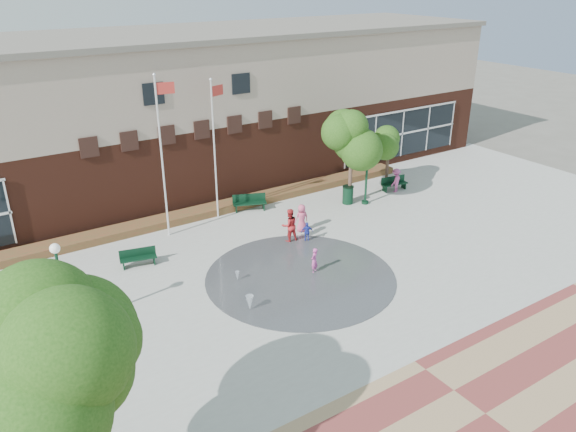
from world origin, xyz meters
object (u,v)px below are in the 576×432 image
bench_left (139,261)px  child_splash (314,260)px  tree_big_left (68,363)px  flagpole_left (162,150)px  flagpole_right (215,142)px  trash_can (348,195)px

bench_left → child_splash: (6.38, -4.89, 0.33)m
bench_left → tree_big_left: (-5.31, -11.64, 4.23)m
flagpole_left → bench_left: flagpole_left is taller
flagpole_left → child_splash: 9.11m
flagpole_right → child_splash: (0.74, -7.97, -3.62)m
flagpole_left → tree_big_left: bearing=-107.4°
trash_can → tree_big_left: tree_big_left is taller
flagpole_left → tree_big_left: (-7.77, -13.97, -0.06)m
tree_big_left → child_splash: (11.68, 6.75, -3.90)m
flagpole_right → tree_big_left: bearing=-146.6°
flagpole_right → flagpole_left: bearing=173.4°
flagpole_right → trash_can: flagpole_right is taller
tree_big_left → flagpole_right: bearing=53.4°
flagpole_left → child_splash: (3.91, -7.22, -3.96)m
flagpole_left → bench_left: size_ratio=4.81×
bench_left → tree_big_left: tree_big_left is taller
tree_big_left → child_splash: bearing=30.0°
trash_can → child_splash: size_ratio=0.90×
flagpole_left → bench_left: bearing=-124.9°
flagpole_left → trash_can: (10.30, -1.69, -4.01)m
flagpole_right → bench_left: bearing=-171.3°
trash_can → child_splash: bearing=-139.2°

